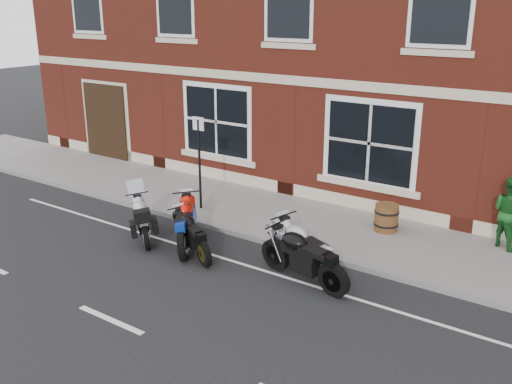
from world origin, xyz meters
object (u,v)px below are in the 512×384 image
at_px(pedestrian_right, 509,212).
at_px(parking_sign, 199,156).
at_px(barrel_planter, 386,218).
at_px(moto_naked_black, 303,254).
at_px(moto_sport_black, 193,232).
at_px(moto_sport_red, 188,221).
at_px(moto_sport_silver, 305,246).
at_px(moto_touring_silver, 144,217).

xyz_separation_m(pedestrian_right, parking_sign, (-7.35, -1.96, 0.60)).
height_order(pedestrian_right, barrel_planter, pedestrian_right).
bearing_deg(moto_naked_black, moto_sport_black, 107.55).
distance_m(moto_sport_red, moto_sport_silver, 2.96).
distance_m(moto_naked_black, barrel_planter, 3.29).
relative_size(pedestrian_right, barrel_planter, 2.51).
distance_m(moto_sport_silver, moto_naked_black, 0.40).
relative_size(moto_sport_red, pedestrian_right, 1.17).
relative_size(moto_touring_silver, moto_sport_red, 0.82).
xyz_separation_m(moto_sport_red, pedestrian_right, (6.15, 3.82, 0.37)).
bearing_deg(moto_sport_red, moto_sport_black, -72.96).
relative_size(moto_sport_black, barrel_planter, 2.73).
bearing_deg(moto_sport_silver, moto_naked_black, -132.36).
bearing_deg(moto_sport_red, barrel_planter, 7.20).
height_order(moto_sport_red, moto_sport_black, moto_sport_red).
distance_m(moto_touring_silver, moto_naked_black, 4.30).
height_order(moto_sport_black, moto_naked_black, moto_naked_black).
relative_size(moto_sport_red, moto_sport_silver, 0.91).
distance_m(moto_sport_silver, barrel_planter, 2.95).
xyz_separation_m(moto_touring_silver, pedestrian_right, (7.34, 4.08, 0.42)).
distance_m(pedestrian_right, parking_sign, 7.63).
relative_size(moto_sport_red, moto_sport_black, 1.07).
distance_m(moto_sport_black, moto_naked_black, 2.72).
bearing_deg(moto_sport_silver, moto_sport_red, 119.40).
distance_m(barrel_planter, parking_sign, 5.05).
height_order(moto_sport_silver, parking_sign, parking_sign).
relative_size(barrel_planter, parking_sign, 0.27).
distance_m(moto_touring_silver, moto_sport_black, 1.59).
height_order(moto_naked_black, barrel_planter, moto_naked_black).
height_order(moto_touring_silver, parking_sign, parking_sign).
bearing_deg(moto_sport_black, moto_naked_black, -56.78).
xyz_separation_m(moto_sport_black, barrel_planter, (3.14, 3.50, -0.06)).
relative_size(moto_touring_silver, barrel_planter, 2.41).
xyz_separation_m(moto_sport_black, pedestrian_right, (5.75, 4.13, 0.44)).
height_order(moto_sport_silver, barrel_planter, moto_sport_silver).
relative_size(moto_sport_silver, parking_sign, 0.86).
distance_m(moto_naked_black, pedestrian_right, 4.95).
bearing_deg(moto_touring_silver, moto_sport_silver, -42.99).
xyz_separation_m(moto_sport_silver, pedestrian_right, (3.20, 3.53, 0.36)).
bearing_deg(barrel_planter, moto_touring_silver, -143.97).
height_order(moto_sport_red, moto_sport_silver, moto_sport_silver).
distance_m(moto_touring_silver, moto_sport_red, 1.22).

